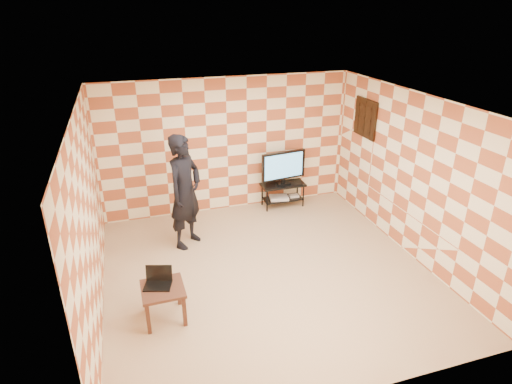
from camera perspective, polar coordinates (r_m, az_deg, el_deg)
The scene contains 14 objects.
floor at distance 6.97m, azimuth 1.50°, elevation -10.61°, with size 5.00×5.00×0.00m, color tan.
wall_back at distance 8.55m, azimuth -3.84°, elevation 6.18°, with size 5.00×0.02×2.70m, color #FFF1C3.
wall_front at distance 4.34m, azimuth 12.69°, elevation -13.57°, with size 5.00×0.02×2.70m, color #FFF1C3.
wall_left at distance 6.04m, azimuth -21.45°, elevation -3.36°, with size 0.02×5.00×2.70m, color #FFF1C3.
wall_right at distance 7.44m, azimuth 20.17°, elevation 1.96°, with size 0.02×5.00×2.70m, color #FFF1C3.
ceiling at distance 5.87m, azimuth 1.79°, elevation 11.62°, with size 5.00×5.00×0.02m, color white.
wall_art at distance 8.46m, azimuth 14.38°, elevation 9.52°, with size 0.04×0.72×0.72m.
tv_stand at distance 8.96m, azimuth 3.59°, elevation 0.30°, with size 0.91×0.41×0.50m.
tv at distance 8.76m, azimuth 3.69°, elevation 3.43°, with size 0.96×0.22×0.70m.
dvd_player at distance 8.98m, azimuth 3.08°, elevation -0.75°, with size 0.38×0.27×0.06m, color silver.
game_console at distance 9.11m, azimuth 5.07°, elevation -0.50°, with size 0.20×0.14×0.04m, color silver.
side_table at distance 5.98m, azimuth -12.29°, elevation -13.04°, with size 0.57×0.57×0.50m.
laptop at distance 5.97m, azimuth -12.90°, elevation -11.48°, with size 0.42×0.37×0.24m.
person at distance 7.36m, azimuth -9.44°, elevation 0.03°, with size 0.73×0.48×2.01m, color black.
Camera 1 is at (-1.89, -5.42, 3.96)m, focal length 30.00 mm.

